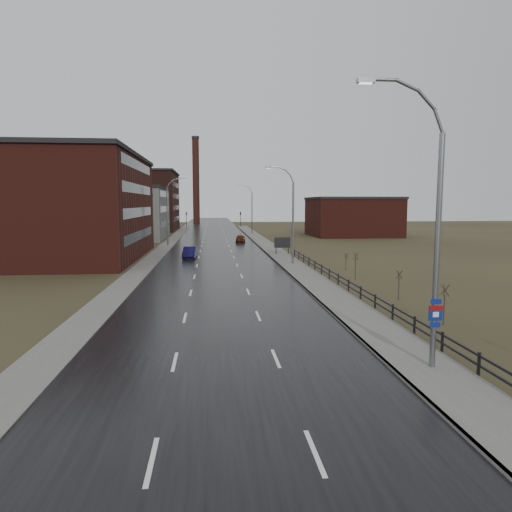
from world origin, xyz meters
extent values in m
plane|color=#2D2819|center=(0.00, 0.00, 0.00)|extent=(320.00, 320.00, 0.00)
cube|color=black|center=(0.00, 60.00, 0.03)|extent=(14.00, 300.00, 0.06)
cube|color=#595651|center=(8.60, 35.00, 0.09)|extent=(3.20, 180.00, 0.18)
cube|color=slate|center=(7.08, 35.00, 0.09)|extent=(0.16, 180.00, 0.18)
cube|color=#595651|center=(-8.20, 60.00, 0.06)|extent=(2.40, 260.00, 0.12)
cube|color=#471914|center=(-21.00, 45.00, 6.50)|extent=(22.00, 28.00, 13.00)
cube|color=black|center=(-21.00, 45.00, 13.25)|extent=(22.44, 28.56, 0.50)
cube|color=black|center=(-10.02, 45.00, 3.00)|extent=(0.06, 22.40, 1.20)
cube|color=black|center=(-10.02, 45.00, 6.00)|extent=(0.06, 22.40, 1.20)
cube|color=black|center=(-10.02, 45.00, 9.00)|extent=(0.06, 22.40, 1.20)
cube|color=black|center=(-10.02, 45.00, 12.00)|extent=(0.06, 22.40, 1.20)
cube|color=slate|center=(-18.00, 78.00, 5.00)|extent=(16.00, 20.00, 10.00)
cube|color=black|center=(-18.00, 78.00, 10.25)|extent=(16.32, 20.40, 0.50)
cube|color=black|center=(-10.02, 78.00, 3.00)|extent=(0.06, 16.00, 1.20)
cube|color=black|center=(-10.02, 78.00, 6.00)|extent=(0.06, 16.00, 1.20)
cube|color=black|center=(-10.02, 78.00, 9.00)|extent=(0.06, 16.00, 1.20)
cube|color=#331611|center=(-23.00, 108.00, 7.50)|extent=(26.00, 24.00, 15.00)
cube|color=black|center=(-23.00, 108.00, 15.25)|extent=(26.52, 24.48, 0.50)
cube|color=black|center=(-10.02, 108.00, 3.00)|extent=(0.06, 19.20, 1.20)
cube|color=black|center=(-10.02, 108.00, 6.00)|extent=(0.06, 19.20, 1.20)
cube|color=black|center=(-10.02, 108.00, 9.00)|extent=(0.06, 19.20, 1.20)
cube|color=black|center=(-10.02, 108.00, 12.00)|extent=(0.06, 19.20, 1.20)
cube|color=#471914|center=(30.30, 82.00, 4.00)|extent=(18.00, 16.00, 8.00)
cube|color=black|center=(30.30, 82.00, 8.25)|extent=(18.36, 16.32, 0.50)
cylinder|color=#331611|center=(-6.00, 150.00, 15.00)|extent=(2.40, 2.40, 30.00)
cylinder|color=black|center=(-6.00, 150.00, 30.30)|extent=(2.70, 2.70, 0.80)
cylinder|color=slate|center=(8.80, 2.00, 5.00)|extent=(0.24, 0.24, 10.00)
cylinder|color=slate|center=(8.61, 2.00, 10.46)|extent=(0.57, 0.14, 1.12)
cylinder|color=slate|center=(8.06, 2.00, 11.28)|extent=(0.91, 0.14, 0.91)
cylinder|color=slate|center=(7.25, 2.00, 11.82)|extent=(1.12, 0.14, 0.57)
cylinder|color=slate|center=(6.29, 2.00, 12.01)|extent=(1.15, 0.14, 0.14)
cube|color=slate|center=(5.54, 2.00, 11.96)|extent=(0.70, 0.28, 0.18)
cube|color=silver|center=(5.54, 2.00, 11.86)|extent=(0.50, 0.20, 0.04)
cube|color=navy|center=(8.80, 1.88, 3.05)|extent=(0.45, 0.04, 0.22)
cube|color=navy|center=(8.80, 1.88, 2.55)|extent=(0.60, 0.04, 0.65)
cube|color=maroon|center=(8.80, 1.87, 2.78)|extent=(0.60, 0.04, 0.20)
cube|color=navy|center=(8.80, 1.88, 2.05)|extent=(0.45, 0.04, 0.22)
cube|color=silver|center=(8.80, 1.86, 2.50)|extent=(0.26, 0.02, 0.22)
cylinder|color=slate|center=(8.80, 36.00, 4.75)|extent=(0.24, 0.24, 9.50)
cylinder|color=slate|center=(8.63, 36.00, 9.90)|extent=(0.51, 0.14, 0.98)
cylinder|color=slate|center=(8.16, 36.00, 10.62)|extent=(0.81, 0.14, 0.81)
cylinder|color=slate|center=(7.44, 36.00, 11.09)|extent=(0.98, 0.14, 0.51)
cylinder|color=slate|center=(6.60, 36.00, 11.26)|extent=(1.01, 0.14, 0.14)
cube|color=slate|center=(5.91, 36.00, 11.21)|extent=(0.70, 0.28, 0.18)
cube|color=silver|center=(5.91, 36.00, 11.11)|extent=(0.50, 0.20, 0.04)
cylinder|color=slate|center=(-8.00, 62.00, 4.75)|extent=(0.24, 0.24, 9.50)
cylinder|color=slate|center=(-7.83, 62.00, 9.90)|extent=(0.51, 0.14, 0.98)
cylinder|color=slate|center=(-7.36, 62.00, 10.62)|extent=(0.81, 0.14, 0.81)
cylinder|color=slate|center=(-6.64, 62.00, 11.09)|extent=(0.98, 0.14, 0.51)
cylinder|color=slate|center=(-5.80, 62.00, 11.26)|extent=(1.01, 0.14, 0.14)
cube|color=slate|center=(-5.11, 62.00, 11.21)|extent=(0.70, 0.28, 0.18)
cube|color=silver|center=(-5.11, 62.00, 11.11)|extent=(0.50, 0.20, 0.04)
cylinder|color=slate|center=(8.80, 90.00, 4.75)|extent=(0.24, 0.24, 9.50)
cylinder|color=slate|center=(8.63, 90.00, 9.90)|extent=(0.51, 0.14, 0.98)
cylinder|color=slate|center=(8.16, 90.00, 10.62)|extent=(0.81, 0.14, 0.81)
cylinder|color=slate|center=(7.44, 90.00, 11.09)|extent=(0.98, 0.14, 0.51)
cylinder|color=slate|center=(6.60, 90.00, 11.26)|extent=(1.01, 0.14, 0.14)
cube|color=slate|center=(5.91, 90.00, 11.21)|extent=(0.70, 0.28, 0.18)
cube|color=silver|center=(5.91, 90.00, 11.11)|extent=(0.50, 0.20, 0.04)
cube|color=black|center=(10.30, 1.00, 0.55)|extent=(0.10, 0.10, 1.10)
cube|color=black|center=(10.30, 4.00, 0.55)|extent=(0.10, 0.10, 1.10)
cube|color=black|center=(10.30, 7.00, 0.55)|extent=(0.10, 0.10, 1.10)
cube|color=black|center=(10.30, 10.00, 0.55)|extent=(0.10, 0.10, 1.10)
cube|color=black|center=(10.30, 13.00, 0.55)|extent=(0.10, 0.10, 1.10)
cube|color=black|center=(10.30, 16.00, 0.55)|extent=(0.10, 0.10, 1.10)
cube|color=black|center=(10.30, 19.00, 0.55)|extent=(0.10, 0.10, 1.10)
cube|color=black|center=(10.30, 22.00, 0.55)|extent=(0.10, 0.10, 1.10)
cube|color=black|center=(10.30, 25.00, 0.55)|extent=(0.10, 0.10, 1.10)
cube|color=black|center=(10.30, 28.00, 0.55)|extent=(0.10, 0.10, 1.10)
cube|color=black|center=(10.30, 31.00, 0.55)|extent=(0.10, 0.10, 1.10)
cube|color=black|center=(10.30, 34.00, 0.55)|extent=(0.10, 0.10, 1.10)
cube|color=black|center=(10.30, 37.00, 0.55)|extent=(0.10, 0.10, 1.10)
cube|color=black|center=(10.30, 40.00, 0.55)|extent=(0.10, 0.10, 1.10)
cube|color=black|center=(10.30, 43.00, 0.55)|extent=(0.10, 0.10, 1.10)
cube|color=black|center=(10.30, 18.50, 0.95)|extent=(0.08, 53.00, 0.10)
cube|color=black|center=(10.30, 18.50, 0.55)|extent=(0.08, 53.00, 0.10)
cylinder|color=#382D23|center=(13.05, 9.06, 0.91)|extent=(0.08, 0.08, 1.81)
cylinder|color=#382D23|center=(13.10, 9.06, 2.08)|extent=(0.04, 0.61, 0.72)
cylinder|color=#382D23|center=(13.06, 9.11, 2.08)|extent=(0.58, 0.23, 0.72)
cylinder|color=#382D23|center=(13.01, 9.09, 2.08)|extent=(0.35, 0.52, 0.73)
cylinder|color=#382D23|center=(13.01, 9.03, 2.08)|extent=(0.35, 0.52, 0.73)
cylinder|color=#382D23|center=(13.06, 9.01, 2.08)|extent=(0.58, 0.23, 0.72)
cylinder|color=#382D23|center=(13.22, 16.05, 0.83)|extent=(0.08, 0.08, 1.66)
cylinder|color=#382D23|center=(13.27, 16.05, 1.90)|extent=(0.04, 0.56, 0.66)
cylinder|color=#382D23|center=(13.23, 16.10, 1.90)|extent=(0.53, 0.21, 0.66)
cylinder|color=#382D23|center=(13.18, 16.08, 1.90)|extent=(0.32, 0.47, 0.67)
cylinder|color=#382D23|center=(13.18, 16.02, 1.90)|extent=(0.32, 0.47, 0.67)
cylinder|color=#382D23|center=(13.23, 16.00, 1.90)|extent=(0.53, 0.21, 0.66)
cylinder|color=#382D23|center=(12.89, 25.35, 0.96)|extent=(0.08, 0.08, 1.91)
cylinder|color=#382D23|center=(12.94, 25.35, 2.20)|extent=(0.04, 0.64, 0.75)
cylinder|color=#382D23|center=(12.91, 25.39, 2.20)|extent=(0.61, 0.24, 0.76)
cylinder|color=#382D23|center=(12.85, 25.38, 2.20)|extent=(0.36, 0.54, 0.77)
cylinder|color=#382D23|center=(12.85, 25.32, 2.20)|extent=(0.36, 0.54, 0.77)
cylinder|color=#382D23|center=(12.91, 25.30, 2.20)|extent=(0.61, 0.24, 0.76)
cylinder|color=#382D23|center=(13.57, 30.64, 0.70)|extent=(0.08, 0.08, 1.40)
cylinder|color=#382D23|center=(13.62, 30.64, 1.61)|extent=(0.04, 0.48, 0.56)
cylinder|color=#382D23|center=(13.58, 30.69, 1.61)|extent=(0.46, 0.19, 0.57)
cylinder|color=#382D23|center=(13.52, 30.67, 1.61)|extent=(0.28, 0.41, 0.57)
cylinder|color=#382D23|center=(13.52, 30.61, 1.61)|extent=(0.28, 0.41, 0.57)
cylinder|color=#382D23|center=(13.58, 30.60, 1.61)|extent=(0.46, 0.19, 0.57)
cube|color=black|center=(8.25, 45.91, 0.90)|extent=(0.10, 0.10, 1.80)
cube|color=black|center=(9.95, 45.91, 0.90)|extent=(0.10, 0.10, 1.80)
cube|color=silver|center=(9.10, 45.86, 1.76)|extent=(2.13, 0.08, 1.33)
cube|color=black|center=(9.10, 45.81, 1.76)|extent=(2.23, 0.04, 1.43)
cylinder|color=black|center=(-8.00, 120.00, 2.60)|extent=(0.16, 0.16, 5.20)
imported|color=black|center=(-8.00, 120.00, 4.75)|extent=(0.58, 2.73, 1.10)
sphere|color=#FF190C|center=(-8.00, 119.85, 5.05)|extent=(0.18, 0.18, 0.18)
cylinder|color=black|center=(8.00, 120.00, 2.60)|extent=(0.16, 0.16, 5.20)
imported|color=black|center=(8.00, 120.00, 4.75)|extent=(0.58, 2.73, 1.10)
sphere|color=#FF190C|center=(8.00, 119.85, 5.05)|extent=(0.18, 0.18, 0.18)
imported|color=#0F0B38|center=(-3.44, 43.13, 0.75)|extent=(1.80, 4.63, 1.50)
imported|color=#4F1C0D|center=(4.63, 66.82, 0.72)|extent=(2.08, 4.38, 1.44)
camera|label=1|loc=(-0.57, -16.11, 7.16)|focal=32.00mm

